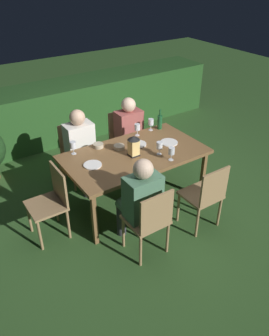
{
  "coord_description": "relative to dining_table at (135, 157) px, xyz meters",
  "views": [
    {
      "loc": [
        -2.01,
        -3.03,
        2.82
      ],
      "look_at": [
        0.0,
        0.0,
        0.52
      ],
      "focal_mm": 35.76,
      "sensor_mm": 36.0,
      "label": 1
    }
  ],
  "objects": [
    {
      "name": "plate_c",
      "position": [
        0.16,
        0.16,
        0.06
      ],
      "size": [
        0.23,
        0.23,
        0.01
      ],
      "primitive_type": "cylinder",
      "color": "white",
      "rests_on": "dining_table"
    },
    {
      "name": "wine_glass_e",
      "position": [
        -0.64,
        0.4,
        0.17
      ],
      "size": [
        0.08,
        0.08,
        0.17
      ],
      "color": "silver",
      "rests_on": "dining_table"
    },
    {
      "name": "plate_a",
      "position": [
        -0.58,
        0.03,
        0.06
      ],
      "size": [
        0.22,
        0.22,
        0.01
      ],
      "primitive_type": "cylinder",
      "color": "white",
      "rests_on": "dining_table"
    },
    {
      "name": "lantern_centerpiece",
      "position": [
        -0.04,
        -0.04,
        0.2
      ],
      "size": [
        0.15,
        0.15,
        0.27
      ],
      "color": "black",
      "rests_on": "dining_table"
    },
    {
      "name": "person_in_rust",
      "position": [
        0.4,
        0.69,
        -0.05
      ],
      "size": [
        0.38,
        0.47,
        1.15
      ],
      "color": "#9E4C47",
      "rests_on": "ground"
    },
    {
      "name": "chair_side_left_a",
      "position": [
        -0.4,
        -0.89,
        -0.21
      ],
      "size": [
        0.42,
        0.4,
        0.87
      ],
      "color": "#9E7A51",
      "rests_on": "ground"
    },
    {
      "name": "bowl_bread",
      "position": [
        -0.1,
        0.21,
        0.08
      ],
      "size": [
        0.14,
        0.14,
        0.05
      ],
      "color": "#BCAD8E",
      "rests_on": "dining_table"
    },
    {
      "name": "wine_glass_a",
      "position": [
        0.55,
        0.42,
        0.17
      ],
      "size": [
        0.08,
        0.08,
        0.17
      ],
      "color": "silver",
      "rests_on": "dining_table"
    },
    {
      "name": "bowl_olives",
      "position": [
        -0.31,
        0.38,
        0.08
      ],
      "size": [
        0.13,
        0.13,
        0.05
      ],
      "color": "#BCAD8E",
      "rests_on": "dining_table"
    },
    {
      "name": "wine_glass_b",
      "position": [
        0.3,
        0.39,
        0.17
      ],
      "size": [
        0.08,
        0.08,
        0.17
      ],
      "color": "silver",
      "rests_on": "dining_table"
    },
    {
      "name": "green_bottle_on_table",
      "position": [
        0.69,
        0.39,
        0.16
      ],
      "size": [
        0.07,
        0.07,
        0.29
      ],
      "color": "#195128",
      "rests_on": "dining_table"
    },
    {
      "name": "chair_head_near",
      "position": [
        -1.13,
        0.0,
        -0.21
      ],
      "size": [
        0.4,
        0.42,
        0.87
      ],
      "color": "#9E7A51",
      "rests_on": "ground"
    },
    {
      "name": "wine_glass_c",
      "position": [
        0.27,
        -0.39,
        0.17
      ],
      "size": [
        0.08,
        0.08,
        0.17
      ],
      "color": "silver",
      "rests_on": "dining_table"
    },
    {
      "name": "chair_side_right_a",
      "position": [
        -0.4,
        0.89,
        -0.21
      ],
      "size": [
        0.42,
        0.4,
        0.87
      ],
      "color": "#9E7A51",
      "rests_on": "ground"
    },
    {
      "name": "ground_plane",
      "position": [
        0.0,
        0.0,
        -0.69
      ],
      "size": [
        16.0,
        16.0,
        0.0
      ],
      "primitive_type": "plane",
      "color": "#2D5123"
    },
    {
      "name": "person_in_cream",
      "position": [
        -0.4,
        0.69,
        -0.05
      ],
      "size": [
        0.38,
        0.47,
        1.15
      ],
      "color": "white",
      "rests_on": "ground"
    },
    {
      "name": "chair_side_right_b",
      "position": [
        0.4,
        0.89,
        -0.21
      ],
      "size": [
        0.42,
        0.4,
        0.87
      ],
      "color": "#9E7A51",
      "rests_on": "ground"
    },
    {
      "name": "plate_b",
      "position": [
        0.53,
        -0.03,
        0.06
      ],
      "size": [
        0.23,
        0.23,
        0.01
      ],
      "primitive_type": "cylinder",
      "color": "white",
      "rests_on": "dining_table"
    },
    {
      "name": "dining_table",
      "position": [
        0.0,
        0.0,
        0.0
      ],
      "size": [
        1.77,
        0.99,
        0.74
      ],
      "color": "brown",
      "rests_on": "ground"
    },
    {
      "name": "hedge_backdrop",
      "position": [
        0.0,
        2.39,
        -0.21
      ],
      "size": [
        6.05,
        0.82,
        0.96
      ],
      "primitive_type": "cube",
      "color": "#234C1E",
      "rests_on": "ground"
    },
    {
      "name": "chair_side_left_b",
      "position": [
        0.4,
        -0.89,
        -0.21
      ],
      "size": [
        0.42,
        0.4,
        0.87
      ],
      "color": "#9E7A51",
      "rests_on": "ground"
    },
    {
      "name": "person_in_green",
      "position": [
        -0.4,
        -0.69,
        -0.05
      ],
      "size": [
        0.38,
        0.47,
        1.15
      ],
      "color": "#4C7A5B",
      "rests_on": "ground"
    },
    {
      "name": "wine_glass_d",
      "position": [
        0.24,
        -0.19,
        0.17
      ],
      "size": [
        0.08,
        0.08,
        0.17
      ],
      "color": "silver",
      "rests_on": "dining_table"
    }
  ]
}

